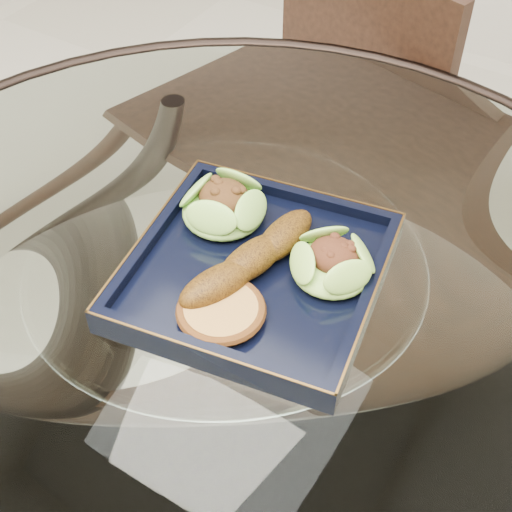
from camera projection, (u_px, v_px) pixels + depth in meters
The scene contains 7 objects.
dining_table at pixel (231, 378), 0.91m from camera, with size 1.13×1.13×0.77m.
dining_chair at pixel (313, 183), 1.35m from camera, with size 0.46×0.46×0.88m.
navy_plate at pixel (256, 275), 0.80m from camera, with size 0.27×0.27×0.02m, color black.
lettuce_wrap_left at pixel (223, 207), 0.84m from camera, with size 0.10×0.10×0.04m, color #4C8F29.
lettuce_wrap_right at pixel (332, 265), 0.77m from camera, with size 0.09×0.09×0.03m, color #69A831.
roasted_plantain at pixel (252, 259), 0.78m from camera, with size 0.19×0.04×0.04m, color #5B3609.
crumb_patty at pixel (221, 312), 0.74m from camera, with size 0.08×0.08×0.02m, color #AA7838.
Camera 1 is at (0.30, -0.43, 1.36)m, focal length 50.00 mm.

